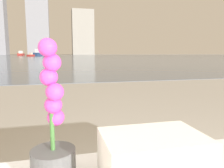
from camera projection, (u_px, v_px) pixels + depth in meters
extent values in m
cylinder|color=#4C4C4C|center=(54.00, 167.00, 0.62)|extent=(0.12, 0.12, 0.11)
cylinder|color=#38662D|center=(51.00, 100.00, 0.59)|extent=(0.01, 0.01, 0.28)
sphere|color=#CC3899|center=(48.00, 47.00, 0.55)|extent=(0.05, 0.05, 0.05)
sphere|color=#CC3899|center=(52.00, 62.00, 0.57)|extent=(0.05, 0.05, 0.05)
sphere|color=#CC3899|center=(49.00, 77.00, 0.58)|extent=(0.05, 0.05, 0.05)
sphere|color=#CC3899|center=(55.00, 92.00, 0.57)|extent=(0.05, 0.05, 0.05)
sphere|color=#CC3899|center=(53.00, 105.00, 0.59)|extent=(0.05, 0.05, 0.05)
sphere|color=#CC3899|center=(56.00, 117.00, 0.61)|extent=(0.05, 0.05, 0.05)
cube|color=silver|center=(153.00, 156.00, 0.58)|extent=(0.27, 0.19, 0.04)
cube|color=silver|center=(153.00, 142.00, 0.58)|extent=(0.27, 0.19, 0.04)
cube|color=slate|center=(61.00, 56.00, 59.70)|extent=(180.00, 110.00, 0.01)
cube|color=maroon|center=(31.00, 55.00, 60.42)|extent=(1.97, 2.79, 0.46)
cube|color=#B2A893|center=(31.00, 54.00, 60.35)|extent=(1.03, 1.18, 0.53)
cube|color=maroon|center=(21.00, 54.00, 75.80)|extent=(1.77, 4.40, 0.75)
cube|color=silver|center=(21.00, 52.00, 75.69)|extent=(1.19, 1.69, 0.86)
cube|color=navy|center=(39.00, 54.00, 66.52)|extent=(4.09, 6.02, 1.00)
cube|color=silver|center=(39.00, 51.00, 66.36)|extent=(2.17, 2.53, 1.14)
cube|color=slate|center=(38.00, 19.00, 108.76)|extent=(10.42, 8.27, 35.09)
cube|color=gray|center=(83.00, 33.00, 114.75)|extent=(11.15, 7.97, 23.00)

